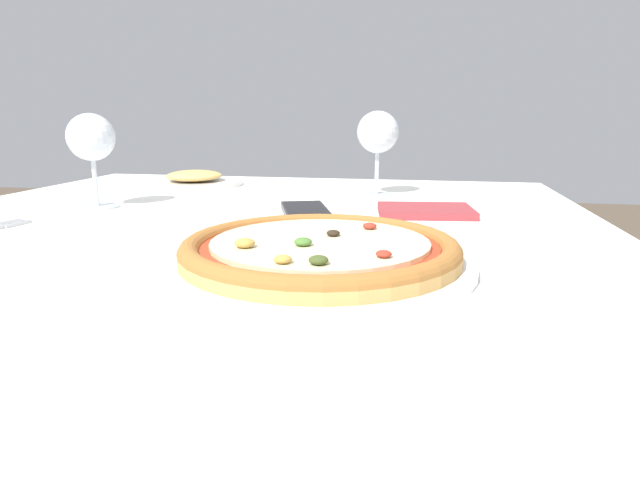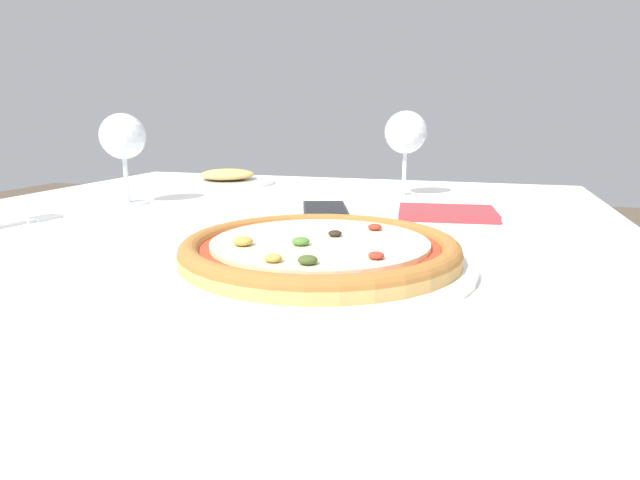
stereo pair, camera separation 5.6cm
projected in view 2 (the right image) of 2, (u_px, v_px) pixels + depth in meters
dining_table at (254, 274)px, 0.83m from camera, size 1.10×1.18×0.72m
pizza_plate at (320, 252)px, 0.56m from camera, size 0.32×0.32×0.04m
fork at (11, 224)px, 0.78m from camera, size 0.05×0.17×0.00m
wine_glass_far_left at (406, 134)px, 1.03m from camera, size 0.08×0.08×0.17m
wine_glass_far_right at (123, 139)px, 0.94m from camera, size 0.08×0.08×0.16m
cell_phone at (325, 210)px, 0.87m from camera, size 0.11×0.16×0.01m
side_plate at (227, 178)px, 1.24m from camera, size 0.22×0.22×0.03m
napkin_folded at (447, 213)px, 0.85m from camera, size 0.16×0.13×0.01m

